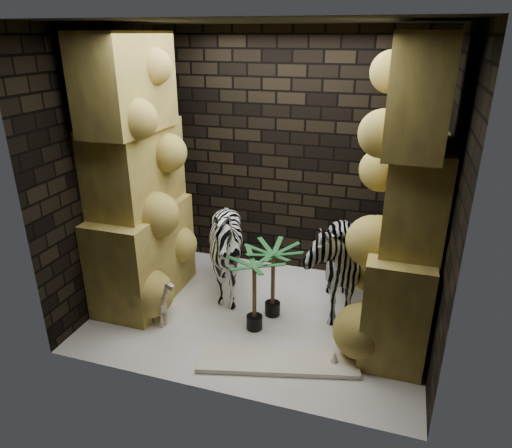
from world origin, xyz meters
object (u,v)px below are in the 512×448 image
(surfboard, at_px, (277,361))
(palm_back, at_px, (254,294))
(palm_front, at_px, (273,281))
(zebra_right, at_px, (331,250))
(zebra_left, at_px, (226,254))
(giraffe_toy, at_px, (156,300))

(surfboard, bearing_deg, palm_back, 114.58)
(palm_front, relative_size, palm_back, 1.00)
(zebra_right, height_order, palm_front, zebra_right)
(zebra_right, height_order, zebra_left, zebra_right)
(zebra_right, relative_size, giraffe_toy, 2.42)
(giraffe_toy, bearing_deg, palm_back, 27.48)
(palm_back, bearing_deg, zebra_left, 136.23)
(zebra_left, relative_size, palm_front, 1.52)
(palm_front, bearing_deg, zebra_right, 29.33)
(zebra_left, bearing_deg, surfboard, -25.02)
(giraffe_toy, distance_m, palm_back, 1.04)
(palm_back, bearing_deg, zebra_right, 42.99)
(zebra_right, bearing_deg, palm_front, -164.17)
(giraffe_toy, relative_size, palm_back, 0.72)
(zebra_right, height_order, giraffe_toy, zebra_right)
(giraffe_toy, relative_size, surfboard, 0.40)
(zebra_left, xyz_separation_m, palm_front, (0.59, -0.15, -0.16))
(zebra_left, distance_m, palm_front, 0.64)
(zebra_right, distance_m, zebra_left, 1.18)
(zebra_right, distance_m, palm_front, 0.71)
(zebra_left, xyz_separation_m, giraffe_toy, (-0.52, -0.71, -0.28))
(zebra_left, relative_size, palm_back, 1.52)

